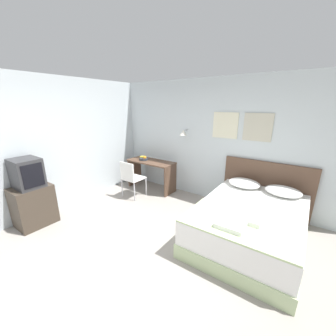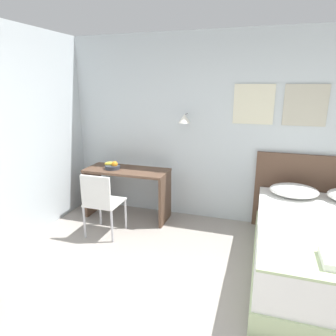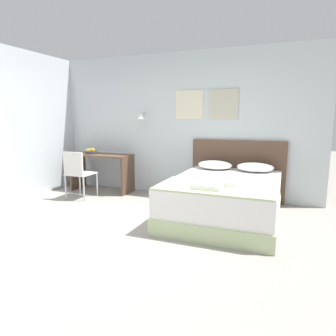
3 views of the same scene
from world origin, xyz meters
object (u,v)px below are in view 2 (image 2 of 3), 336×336
(desk_chair, at_px, (101,200))
(fruit_bowl, at_px, (113,166))
(bed, at_px, (331,253))
(pillow_left, at_px, (294,191))
(desk, at_px, (127,184))
(headboard, at_px, (318,195))

(desk_chair, relative_size, fruit_bowl, 3.55)
(desk_chair, xyz_separation_m, fruit_bowl, (-0.15, 0.63, 0.28))
(bed, relative_size, fruit_bowl, 8.50)
(pillow_left, bearing_deg, bed, -66.55)
(desk, distance_m, fruit_bowl, 0.34)
(bed, xyz_separation_m, headboard, (0.00, 1.07, 0.24))
(fruit_bowl, bearing_deg, bed, -14.01)
(bed, bearing_deg, pillow_left, 113.45)
(headboard, distance_m, desk, 2.65)
(pillow_left, relative_size, fruit_bowl, 2.40)
(desk_chair, bearing_deg, headboard, 20.29)
(desk_chair, bearing_deg, desk, 84.71)
(headboard, relative_size, pillow_left, 2.78)
(desk_chair, bearing_deg, bed, -1.58)
(headboard, height_order, desk, headboard)
(desk, bearing_deg, fruit_bowl, -169.79)
(desk, bearing_deg, desk_chair, -95.29)
(desk_chair, height_order, fruit_bowl, fruit_bowl)
(bed, height_order, fruit_bowl, fruit_bowl)
(pillow_left, height_order, fruit_bowl, fruit_bowl)
(headboard, bearing_deg, bed, -90.00)
(pillow_left, bearing_deg, desk, -179.43)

